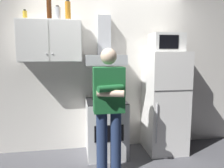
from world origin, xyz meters
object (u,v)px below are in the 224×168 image
at_px(bottle_spice_jar, 25,15).
at_px(refrigerator, 165,102).
at_px(bottle_liquor_amber, 68,11).
at_px(person_standing, 109,108).
at_px(bottle_rum_dark, 49,9).
at_px(range_hood, 105,52).
at_px(stove_oven, 106,128).
at_px(upper_cabinet, 50,41).
at_px(bottle_canister_steel, 58,13).
at_px(microwave, 166,42).

bearing_deg(bottle_spice_jar, refrigerator, -4.06).
xyz_separation_m(bottle_liquor_amber, bottle_spice_jar, (-0.60, 0.05, -0.07)).
relative_size(refrigerator, person_standing, 0.98).
bearing_deg(bottle_liquor_amber, refrigerator, -3.81).
bearing_deg(bottle_rum_dark, range_hood, 1.97).
xyz_separation_m(stove_oven, bottle_spice_jar, (-1.14, 0.15, 1.68)).
bearing_deg(upper_cabinet, person_standing, -44.26).
height_order(person_standing, bottle_spice_jar, bottle_spice_jar).
bearing_deg(range_hood, bottle_canister_steel, -178.02).
bearing_deg(stove_oven, bottle_spice_jar, 172.55).
relative_size(upper_cabinet, bottle_liquor_amber, 3.23).
xyz_separation_m(bottle_canister_steel, bottle_spice_jar, (-0.46, 0.05, -0.03)).
xyz_separation_m(microwave, bottle_liquor_amber, (-1.49, 0.08, 0.44)).
distance_m(bottle_rum_dark, bottle_spice_jar, 0.36).
bearing_deg(bottle_liquor_amber, upper_cabinet, 174.47).
height_order(range_hood, bottle_spice_jar, bottle_spice_jar).
xyz_separation_m(upper_cabinet, microwave, (1.75, -0.11, -0.01)).
bearing_deg(microwave, person_standing, -148.00).
bearing_deg(refrigerator, bottle_liquor_amber, 176.19).
bearing_deg(range_hood, upper_cabinet, -179.91).
relative_size(microwave, bottle_rum_dark, 1.51).
bearing_deg(stove_oven, upper_cabinet, 171.10).
xyz_separation_m(person_standing, bottle_liquor_amber, (-0.49, 0.71, 1.28)).
height_order(bottle_liquor_amber, bottle_rum_dark, bottle_rum_dark).
bearing_deg(bottle_spice_jar, stove_oven, -7.45).
bearing_deg(bottle_canister_steel, microwave, -2.94).
height_order(microwave, bottle_liquor_amber, bottle_liquor_amber).
relative_size(bottle_liquor_amber, bottle_rum_dark, 0.88).
xyz_separation_m(upper_cabinet, stove_oven, (0.80, -0.13, -1.32)).
bearing_deg(person_standing, bottle_spice_jar, 145.33).
bearing_deg(stove_oven, refrigerator, 0.04).
xyz_separation_m(person_standing, bottle_canister_steel, (-0.63, 0.71, 1.24)).
bearing_deg(person_standing, refrigerator, 31.23).
distance_m(range_hood, refrigerator, 1.25).
xyz_separation_m(refrigerator, bottle_spice_jar, (-2.09, 0.15, 1.31)).
distance_m(microwave, bottle_canister_steel, 1.68).
relative_size(bottle_rum_dark, bottle_canister_steel, 1.59).
bearing_deg(refrigerator, bottle_canister_steel, 176.42).
bearing_deg(bottle_liquor_amber, bottle_rum_dark, -179.85).
distance_m(upper_cabinet, stove_oven, 1.55).
height_order(person_standing, bottle_canister_steel, bottle_canister_steel).
relative_size(stove_oven, bottle_spice_jar, 6.21).
xyz_separation_m(range_hood, bottle_canister_steel, (-0.68, -0.02, 0.55)).
xyz_separation_m(range_hood, microwave, (0.95, -0.11, 0.14)).
xyz_separation_m(range_hood, bottle_spice_jar, (-1.14, 0.02, 0.52)).
xyz_separation_m(range_hood, refrigerator, (0.95, -0.13, -0.80)).
distance_m(microwave, person_standing, 1.45).
height_order(stove_oven, bottle_liquor_amber, bottle_liquor_amber).
bearing_deg(range_hood, stove_oven, -90.00).
xyz_separation_m(upper_cabinet, bottle_liquor_amber, (0.26, -0.03, 0.43)).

